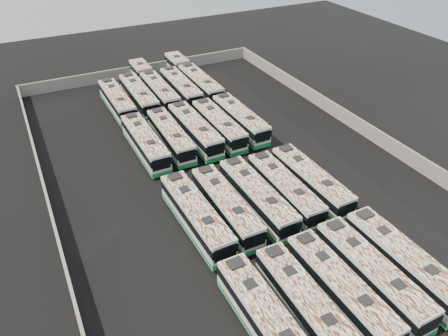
# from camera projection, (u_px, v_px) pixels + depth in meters

# --- Properties ---
(ground) EXTENTS (140.00, 140.00, 0.00)m
(ground) POSITION_uv_depth(u_px,v_px,m) (227.00, 169.00, 57.76)
(ground) COLOR black
(ground) RESTS_ON ground
(perimeter_wall) EXTENTS (45.20, 73.20, 2.20)m
(perimeter_wall) POSITION_uv_depth(u_px,v_px,m) (228.00, 162.00, 57.15)
(perimeter_wall) COLOR slate
(perimeter_wall) RESTS_ON ground
(bus_front_far_left) EXTENTS (2.87, 13.04, 3.67)m
(bus_front_far_left) POSITION_uv_depth(u_px,v_px,m) (267.00, 321.00, 35.89)
(bus_front_far_left) COLOR beige
(bus_front_far_left) RESTS_ON ground
(bus_front_left) EXTENTS (2.89, 12.95, 3.64)m
(bus_front_left) POSITION_uv_depth(u_px,v_px,m) (306.00, 306.00, 37.15)
(bus_front_left) COLOR beige
(bus_front_left) RESTS_ON ground
(bus_front_center) EXTENTS (2.88, 12.98, 3.65)m
(bus_front_center) POSITION_uv_depth(u_px,v_px,m) (340.00, 289.00, 38.64)
(bus_front_center) COLOR beige
(bus_front_center) RESTS_ON ground
(bus_front_right) EXTENTS (2.85, 13.21, 3.72)m
(bus_front_right) POSITION_uv_depth(u_px,v_px,m) (371.00, 274.00, 40.04)
(bus_front_right) COLOR beige
(bus_front_right) RESTS_ON ground
(bus_front_far_right) EXTENTS (2.98, 13.29, 3.74)m
(bus_front_far_right) POSITION_uv_depth(u_px,v_px,m) (403.00, 261.00, 41.38)
(bus_front_far_right) COLOR beige
(bus_front_far_right) RESTS_ON ground
(bus_midfront_far_left) EXTENTS (3.16, 13.47, 3.78)m
(bus_midfront_far_left) POSITION_uv_depth(u_px,v_px,m) (196.00, 216.00, 46.85)
(bus_midfront_far_left) COLOR beige
(bus_midfront_far_left) RESTS_ON ground
(bus_midfront_left) EXTENTS (2.84, 13.02, 3.66)m
(bus_midfront_left) POSITION_uv_depth(u_px,v_px,m) (226.00, 207.00, 48.26)
(bus_midfront_left) COLOR beige
(bus_midfront_left) RESTS_ON ground
(bus_midfront_center) EXTENTS (2.96, 13.40, 3.77)m
(bus_midfront_center) POSITION_uv_depth(u_px,v_px,m) (257.00, 197.00, 49.53)
(bus_midfront_center) COLOR beige
(bus_midfront_center) RESTS_ON ground
(bus_midfront_right) EXTENTS (2.89, 12.92, 3.63)m
(bus_midfront_right) POSITION_uv_depth(u_px,v_px,m) (284.00, 189.00, 50.92)
(bus_midfront_right) COLOR beige
(bus_midfront_right) RESTS_ON ground
(bus_midfront_far_right) EXTENTS (2.92, 13.08, 3.68)m
(bus_midfront_far_right) POSITION_uv_depth(u_px,v_px,m) (311.00, 181.00, 52.24)
(bus_midfront_far_right) COLOR beige
(bus_midfront_far_right) RESTS_ON ground
(bus_midback_far_left) EXTENTS (2.90, 13.15, 3.70)m
(bus_midback_far_left) POSITION_uv_depth(u_px,v_px,m) (145.00, 143.00, 59.72)
(bus_midback_far_left) COLOR beige
(bus_midback_far_left) RESTS_ON ground
(bus_midback_left) EXTENTS (2.90, 12.89, 3.62)m
(bus_midback_left) POSITION_uv_depth(u_px,v_px,m) (171.00, 136.00, 61.31)
(bus_midback_left) COLOR beige
(bus_midback_left) RESTS_ON ground
(bus_midback_center) EXTENTS (3.02, 13.49, 3.79)m
(bus_midback_center) POSITION_uv_depth(u_px,v_px,m) (195.00, 130.00, 62.57)
(bus_midback_center) COLOR beige
(bus_midback_center) RESTS_ON ground
(bus_midback_right) EXTENTS (2.79, 13.03, 3.67)m
(bus_midback_right) POSITION_uv_depth(u_px,v_px,m) (219.00, 125.00, 63.88)
(bus_midback_right) COLOR beige
(bus_midback_right) RESTS_ON ground
(bus_midback_far_right) EXTENTS (2.94, 13.18, 3.71)m
(bus_midback_far_right) POSITION_uv_depth(u_px,v_px,m) (240.00, 119.00, 65.44)
(bus_midback_far_right) COLOR beige
(bus_midback_far_right) RESTS_ON ground
(bus_back_far_left) EXTENTS (2.85, 12.93, 3.64)m
(bus_back_far_left) POSITION_uv_depth(u_px,v_px,m) (117.00, 101.00, 70.72)
(bus_back_far_left) COLOR beige
(bus_back_far_left) RESTS_ON ground
(bus_back_left) EXTENTS (2.90, 13.45, 3.79)m
(bus_back_left) POSITION_uv_depth(u_px,v_px,m) (139.00, 96.00, 72.25)
(bus_back_left) COLOR beige
(bus_back_left) RESTS_ON ground
(bus_back_center) EXTENTS (2.86, 20.09, 3.64)m
(bus_back_center) POSITION_uv_depth(u_px,v_px,m) (153.00, 85.00, 76.16)
(bus_back_center) COLOR beige
(bus_back_center) RESTS_ON ground
(bus_back_right) EXTENTS (3.02, 13.39, 3.76)m
(bus_back_right) POSITION_uv_depth(u_px,v_px,m) (181.00, 88.00, 74.86)
(bus_back_right) COLOR beige
(bus_back_right) RESTS_ON ground
(bus_back_far_right) EXTENTS (2.90, 20.69, 3.75)m
(bus_back_far_right) POSITION_uv_depth(u_px,v_px,m) (192.00, 77.00, 78.93)
(bus_back_far_right) COLOR beige
(bus_back_far_right) RESTS_ON ground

